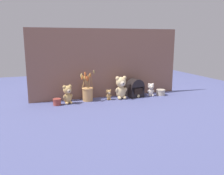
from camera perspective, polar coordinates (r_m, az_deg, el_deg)
ground_plane at (r=2.51m, az=0.16°, el=-3.02°), size 4.00×4.00×0.00m
backdrop_wall at (r=2.60m, az=-1.11°, el=5.83°), size 1.68×0.02×0.74m
teddy_bear_large at (r=2.53m, az=2.19°, el=0.11°), size 0.13×0.13×0.25m
teddy_bear_medium at (r=2.38m, az=-10.64°, el=-1.54°), size 0.11×0.10×0.19m
teddy_bear_small at (r=2.70m, az=9.33°, el=-0.44°), size 0.08×0.07×0.15m
teddy_bear_tiny at (r=2.51m, az=-0.78°, el=-1.67°), size 0.06×0.06×0.11m
flower_vase at (r=2.47m, az=-5.92°, el=-1.06°), size 0.15×0.14×0.33m
vintage_radio at (r=2.64m, az=5.60°, el=-0.22°), size 0.18×0.15×0.20m
decorative_tin_tall at (r=2.77m, az=11.62°, el=-1.14°), size 0.10×0.10×0.07m
decorative_tin_short at (r=2.37m, az=-13.08°, el=-3.40°), size 0.08×0.08×0.06m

